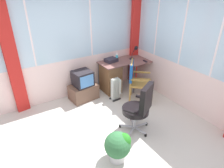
# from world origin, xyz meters

# --- Properties ---
(ground) EXTENTS (5.03, 4.83, 0.06)m
(ground) POSITION_xyz_m (0.00, 0.00, -0.03)
(ground) COLOR beige
(north_window_panel) EXTENTS (4.03, 0.07, 2.61)m
(north_window_panel) POSITION_xyz_m (0.00, 1.95, 1.30)
(north_window_panel) COLOR silver
(north_window_panel) RESTS_ON ground
(east_window_panel) EXTENTS (0.07, 3.83, 2.61)m
(east_window_panel) POSITION_xyz_m (2.05, -0.00, 1.31)
(east_window_panel) COLOR silver
(east_window_panel) RESTS_ON ground
(curtain_north_left) EXTENTS (0.26, 0.11, 2.51)m
(curtain_north_left) POSITION_xyz_m (-1.11, 1.87, 1.26)
(curtain_north_left) COLOR red
(curtain_north_left) RESTS_ON ground
(curtain_corner) EXTENTS (0.26, 0.10, 2.51)m
(curtain_corner) POSITION_xyz_m (1.92, 1.82, 1.26)
(curtain_corner) COLOR red
(curtain_corner) RESTS_ON ground
(desk) EXTENTS (1.23, 0.75, 0.76)m
(desk) POSITION_xyz_m (1.05, 1.60, 0.41)
(desk) COLOR brown
(desk) RESTS_ON ground
(desk_lamp) EXTENTS (0.23, 0.20, 0.35)m
(desk_lamp) POSITION_xyz_m (1.73, 1.53, 0.99)
(desk_lamp) COLOR black
(desk_lamp) RESTS_ON desk
(tv_remote) EXTENTS (0.06, 0.15, 0.02)m
(tv_remote) POSITION_xyz_m (1.83, 1.25, 0.77)
(tv_remote) COLOR black
(tv_remote) RESTS_ON desk
(spray_bottle) EXTENTS (0.06, 0.06, 0.22)m
(spray_bottle) POSITION_xyz_m (1.25, 1.67, 0.87)
(spray_bottle) COLOR #42BAD4
(spray_bottle) RESTS_ON desk
(paper_tray) EXTENTS (0.33, 0.27, 0.09)m
(paper_tray) POSITION_xyz_m (1.09, 1.70, 0.81)
(paper_tray) COLOR #2B2631
(paper_tray) RESTS_ON desk
(wooden_armchair) EXTENTS (0.68, 0.68, 0.99)m
(wooden_armchair) POSITION_xyz_m (1.24, 0.90, 0.62)
(wooden_armchair) COLOR olive
(wooden_armchair) RESTS_ON ground
(office_chair) EXTENTS (0.62, 0.58, 1.00)m
(office_chair) POSITION_xyz_m (0.63, -0.03, 0.56)
(office_chair) COLOR #B7B7BF
(office_chair) RESTS_ON ground
(tv_on_stand) EXTENTS (0.68, 0.50, 0.73)m
(tv_on_stand) POSITION_xyz_m (0.24, 1.60, 0.32)
(tv_on_stand) COLOR brown
(tv_on_stand) RESTS_ON ground
(space_heater) EXTENTS (0.27, 0.18, 0.56)m
(space_heater) POSITION_xyz_m (0.90, 1.17, 0.28)
(space_heater) COLOR silver
(space_heater) RESTS_ON ground
(potted_plant) EXTENTS (0.42, 0.42, 0.51)m
(potted_plant) POSITION_xyz_m (-0.08, -0.40, 0.29)
(potted_plant) COLOR silver
(potted_plant) RESTS_ON ground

